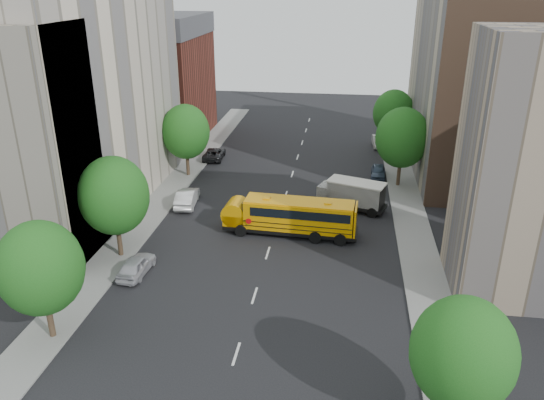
% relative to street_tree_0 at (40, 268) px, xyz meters
% --- Properties ---
extents(ground, '(120.00, 120.00, 0.00)m').
position_rel_street_tree_0_xyz_m(ground, '(11.00, 14.00, -4.64)').
color(ground, black).
rests_on(ground, ground).
extents(sidewalk_left, '(3.00, 80.00, 0.12)m').
position_rel_street_tree_0_xyz_m(sidewalk_left, '(-0.50, 19.00, -4.58)').
color(sidewalk_left, slate).
rests_on(sidewalk_left, ground).
extents(sidewalk_right, '(3.00, 80.00, 0.12)m').
position_rel_street_tree_0_xyz_m(sidewalk_right, '(22.50, 19.00, -4.58)').
color(sidewalk_right, slate).
rests_on(sidewalk_right, ground).
extents(lane_markings, '(0.15, 64.00, 0.01)m').
position_rel_street_tree_0_xyz_m(lane_markings, '(11.00, 24.00, -4.64)').
color(lane_markings, silver).
rests_on(lane_markings, ground).
extents(building_left_cream, '(10.00, 26.00, 20.00)m').
position_rel_street_tree_0_xyz_m(building_left_cream, '(-7.00, 20.00, 5.36)').
color(building_left_cream, beige).
rests_on(building_left_cream, ground).
extents(building_left_redbrick, '(10.00, 15.00, 13.00)m').
position_rel_street_tree_0_xyz_m(building_left_redbrick, '(-7.00, 42.00, 1.86)').
color(building_left_redbrick, maroon).
rests_on(building_left_redbrick, ground).
extents(building_left_near, '(10.00, 7.00, 17.00)m').
position_rel_street_tree_0_xyz_m(building_left_near, '(-7.00, 9.50, 3.86)').
color(building_left_near, tan).
rests_on(building_left_near, ground).
extents(building_right_far, '(10.00, 22.00, 18.00)m').
position_rel_street_tree_0_xyz_m(building_right_far, '(29.00, 34.00, 4.36)').
color(building_right_far, tan).
rests_on(building_right_far, ground).
extents(building_right_sidewall, '(10.10, 0.30, 18.00)m').
position_rel_street_tree_0_xyz_m(building_right_sidewall, '(29.00, 23.00, 4.36)').
color(building_right_sidewall, brown).
rests_on(building_right_sidewall, ground).
extents(street_tree_0, '(4.80, 4.80, 7.41)m').
position_rel_street_tree_0_xyz_m(street_tree_0, '(0.00, 0.00, 0.00)').
color(street_tree_0, '#38281C').
rests_on(street_tree_0, ground).
extents(street_tree_1, '(5.12, 5.12, 7.90)m').
position_rel_street_tree_0_xyz_m(street_tree_1, '(0.00, 10.00, 0.31)').
color(street_tree_1, '#38281C').
rests_on(street_tree_1, ground).
extents(street_tree_2, '(4.99, 4.99, 7.71)m').
position_rel_street_tree_0_xyz_m(street_tree_2, '(0.00, 28.00, 0.19)').
color(street_tree_2, '#38281C').
rests_on(street_tree_2, ground).
extents(street_tree_3, '(4.61, 4.61, 7.11)m').
position_rel_street_tree_0_xyz_m(street_tree_3, '(22.00, -4.00, -0.19)').
color(street_tree_3, '#38281C').
rests_on(street_tree_3, ground).
extents(street_tree_4, '(5.25, 5.25, 8.10)m').
position_rel_street_tree_0_xyz_m(street_tree_4, '(22.00, 28.00, 0.43)').
color(street_tree_4, '#38281C').
rests_on(street_tree_4, ground).
extents(street_tree_5, '(4.86, 4.86, 7.51)m').
position_rel_street_tree_0_xyz_m(street_tree_5, '(22.00, 40.00, 0.06)').
color(street_tree_5, '#38281C').
rests_on(street_tree_5, ground).
extents(school_bus, '(11.11, 3.27, 3.09)m').
position_rel_street_tree_0_xyz_m(school_bus, '(12.26, 15.55, -2.91)').
color(school_bus, black).
rests_on(school_bus, ground).
extents(safari_truck, '(6.72, 4.18, 2.72)m').
position_rel_street_tree_0_xyz_m(safari_truck, '(17.27, 21.51, -3.20)').
color(safari_truck, black).
rests_on(safari_truck, ground).
extents(parked_car_0, '(1.84, 4.13, 1.38)m').
position_rel_street_tree_0_xyz_m(parked_car_0, '(2.20, 7.60, -3.95)').
color(parked_car_0, '#B3B2B9').
rests_on(parked_car_0, ground).
extents(parked_car_1, '(2.10, 4.82, 1.54)m').
position_rel_street_tree_0_xyz_m(parked_car_1, '(2.20, 20.19, -3.87)').
color(parked_car_1, silver).
rests_on(parked_car_1, ground).
extents(parked_car_2, '(2.39, 4.75, 1.29)m').
position_rel_street_tree_0_xyz_m(parked_car_2, '(1.40, 33.93, -4.00)').
color(parked_car_2, black).
rests_on(parked_car_2, ground).
extents(parked_car_4, '(1.68, 3.79, 1.27)m').
position_rel_street_tree_0_xyz_m(parked_car_4, '(20.10, 30.33, -4.01)').
color(parked_car_4, '#34445B').
rests_on(parked_car_4, ground).
extents(parked_car_5, '(1.58, 4.07, 1.32)m').
position_rel_street_tree_0_xyz_m(parked_car_5, '(20.60, 41.70, -3.98)').
color(parked_car_5, '#AAA9A4').
rests_on(parked_car_5, ground).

